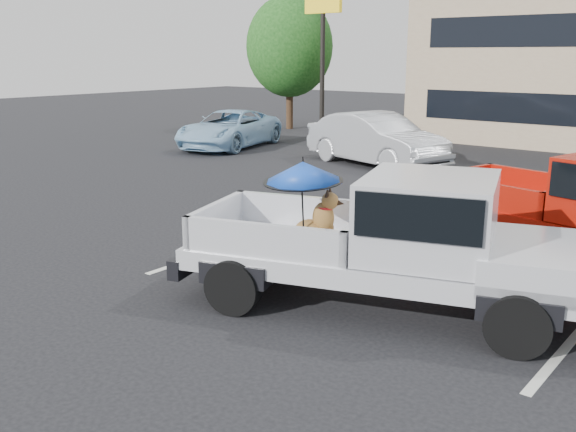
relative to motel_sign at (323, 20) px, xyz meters
name	(u,v)px	position (x,y,z in m)	size (l,w,h in m)	color
ground	(318,310)	(10.00, -14.00, -4.65)	(90.00, 90.00, 0.00)	black
stripe_left	(252,240)	(7.00, -12.00, -4.65)	(0.12, 5.00, 0.01)	silver
motel_sign	(323,20)	(0.00, 0.00, 0.00)	(1.60, 0.22, 6.00)	black
tree_left	(290,47)	(-4.00, 3.00, -0.92)	(3.96, 3.96, 6.02)	#332114
silver_pickup	(410,236)	(10.94, -13.24, -3.60)	(6.02, 3.63, 2.06)	black
silver_sedan	(376,139)	(4.46, -3.29, -3.83)	(1.73, 4.96, 1.63)	#A4A6AB
blue_suv	(229,129)	(-1.90, -3.27, -3.96)	(2.28, 4.94, 1.37)	#95C0DF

